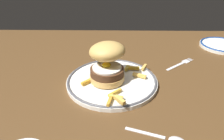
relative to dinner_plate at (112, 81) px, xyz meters
The scene contains 7 objects.
ground_plane 4.37cm from the dinner_plate, 32.98° to the right, with size 144.95×106.97×4.00cm, color #51361C.
dinner_plate is the anchor object (origin of this frame).
burger 6.84cm from the dinner_plate, 164.28° to the left, with size 15.48×15.45×11.90cm.
fries_pile 4.48cm from the dinner_plate, 39.76° to the right, with size 20.94×22.97×1.99cm.
side_plate 55.88cm from the dinner_plate, 32.19° to the left, with size 18.15×18.15×1.60cm.
fork 28.18cm from the dinner_plate, 27.70° to the left, with size 12.11×10.07×0.36cm.
spoon 25.80cm from the dinner_plate, 60.06° to the right, with size 13.17×5.74×0.90cm.
Camera 1 is at (-1.90, -51.92, 34.55)cm, focal length 32.74 mm.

